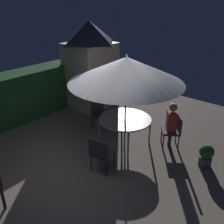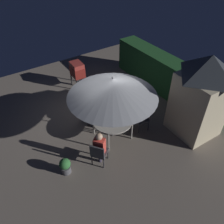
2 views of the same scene
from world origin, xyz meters
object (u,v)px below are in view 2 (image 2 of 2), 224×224
(chair_near_shed, at_px, (99,153))
(chair_far_side, at_px, (144,117))
(garden_shed, at_px, (201,96))
(patio_umbrella, at_px, (113,87))
(chair_toward_hedge, at_px, (87,109))
(bbq_grill, at_px, (77,70))
(potted_plant_by_shed, at_px, (65,166))
(person_in_red, at_px, (99,145))
(patio_table, at_px, (112,121))

(chair_near_shed, distance_m, chair_far_side, 2.31)
(garden_shed, bearing_deg, patio_umbrella, -117.41)
(garden_shed, relative_size, chair_toward_hedge, 3.37)
(garden_shed, bearing_deg, chair_near_shed, -98.94)
(chair_near_shed, height_order, chair_far_side, same)
(bbq_grill, height_order, chair_toward_hedge, bbq_grill)
(patio_umbrella, xyz_separation_m, chair_near_shed, (0.79, -1.05, -1.60))
(chair_near_shed, relative_size, potted_plant_by_shed, 1.56)
(chair_far_side, height_order, person_in_red, person_in_red)
(patio_table, bearing_deg, potted_plant_by_shed, -76.45)
(chair_toward_hedge, xyz_separation_m, potted_plant_by_shed, (1.79, -1.77, -0.22))
(chair_far_side, xyz_separation_m, chair_toward_hedge, (-1.57, -1.51, 0.00))
(garden_shed, xyz_separation_m, chair_far_side, (-1.09, -1.45, -1.03))
(garden_shed, relative_size, bbq_grill, 2.53)
(garden_shed, height_order, chair_toward_hedge, garden_shed)
(chair_near_shed, distance_m, chair_toward_hedge, 2.21)
(chair_far_side, xyz_separation_m, potted_plant_by_shed, (0.22, -3.29, -0.22))
(chair_far_side, xyz_separation_m, person_in_red, (0.46, -2.19, 0.26))
(patio_umbrella, distance_m, chair_near_shed, 2.07)
(person_in_red, bearing_deg, garden_shed, 80.10)
(patio_umbrella, xyz_separation_m, chair_far_side, (0.28, 1.20, -1.60))
(potted_plant_by_shed, bearing_deg, chair_near_shed, 74.10)
(chair_far_side, relative_size, potted_plant_by_shed, 1.56)
(potted_plant_by_shed, bearing_deg, person_in_red, 77.59)
(chair_toward_hedge, bearing_deg, patio_umbrella, 13.43)
(garden_shed, bearing_deg, person_in_red, -99.90)
(bbq_grill, bearing_deg, potted_plant_by_shed, -32.11)
(person_in_red, bearing_deg, bbq_grill, 161.00)
(patio_umbrella, bearing_deg, garden_shed, 62.59)
(garden_shed, height_order, person_in_red, garden_shed)
(patio_table, xyz_separation_m, potted_plant_by_shed, (0.50, -2.08, -0.44))
(chair_near_shed, distance_m, person_in_red, 0.28)
(garden_shed, distance_m, chair_near_shed, 3.89)
(chair_toward_hedge, bearing_deg, garden_shed, 48.07)
(garden_shed, distance_m, patio_table, 3.10)
(chair_far_side, bearing_deg, patio_umbrella, -103.26)
(patio_table, xyz_separation_m, bbq_grill, (-3.66, 0.53, 0.11))
(bbq_grill, bearing_deg, patio_umbrella, -8.28)
(bbq_grill, distance_m, potted_plant_by_shed, 4.95)
(patio_umbrella, xyz_separation_m, chair_toward_hedge, (-1.28, -0.31, -1.60))
(patio_table, distance_m, patio_umbrella, 1.38)
(bbq_grill, bearing_deg, chair_near_shed, -19.58)
(patio_umbrella, distance_m, chair_toward_hedge, 2.07)
(bbq_grill, distance_m, chair_near_shed, 4.74)
(patio_umbrella, distance_m, chair_far_side, 2.02)
(patio_table, relative_size, bbq_grill, 1.17)
(chair_far_side, relative_size, chair_toward_hedge, 1.00)
(garden_shed, relative_size, patio_umbrella, 1.05)
(patio_table, relative_size, chair_near_shed, 1.56)
(chair_toward_hedge, bearing_deg, chair_far_side, 43.94)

